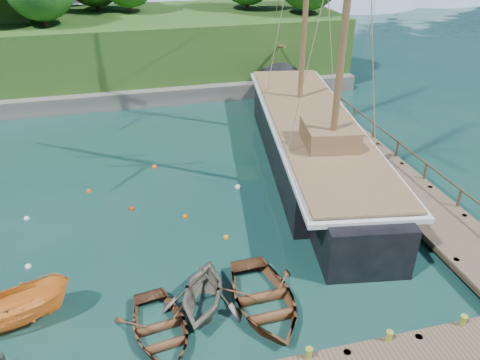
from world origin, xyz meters
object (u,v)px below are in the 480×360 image
object	(u,v)px
schooner	(312,144)
cabin_boat_white	(348,228)
rowboat_0	(161,336)
rowboat_1	(203,308)
motorboat_orange	(16,325)
rowboat_2	(264,307)

from	to	relation	value
schooner	cabin_boat_white	bearing A→B (deg)	-87.85
rowboat_0	cabin_boat_white	world-z (taller)	cabin_boat_white
rowboat_1	schooner	world-z (taller)	schooner
cabin_boat_white	motorboat_orange	bearing A→B (deg)	173.30
rowboat_0	motorboat_orange	xyz separation A→B (m)	(-5.35, 1.90, 0.00)
cabin_boat_white	schooner	world-z (taller)	schooner
rowboat_2	motorboat_orange	distance (m)	9.60
motorboat_orange	cabin_boat_white	xyz separation A→B (m)	(15.20, 2.76, 0.00)
rowboat_1	schooner	xyz separation A→B (m)	(8.96, 11.07, 1.21)
cabin_boat_white	schooner	size ratio (longest dim) A/B	0.15
rowboat_0	motorboat_orange	distance (m)	5.68
rowboat_0	rowboat_2	distance (m)	4.17
rowboat_2	cabin_boat_white	bearing A→B (deg)	33.79
rowboat_1	motorboat_orange	bearing A→B (deg)	-167.58
motorboat_orange	rowboat_2	bearing A→B (deg)	-109.66
motorboat_orange	schooner	size ratio (longest dim) A/B	0.15
rowboat_0	cabin_boat_white	xyz separation A→B (m)	(9.85, 4.67, 0.00)
motorboat_orange	schooner	bearing A→B (deg)	-68.78
rowboat_2	motorboat_orange	xyz separation A→B (m)	(-9.49, 1.44, 0.00)
rowboat_0	cabin_boat_white	size ratio (longest dim) A/B	0.94
rowboat_0	schooner	xyz separation A→B (m)	(10.75, 12.06, 1.21)
rowboat_1	cabin_boat_white	xyz separation A→B (m)	(8.06, 3.67, 0.00)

